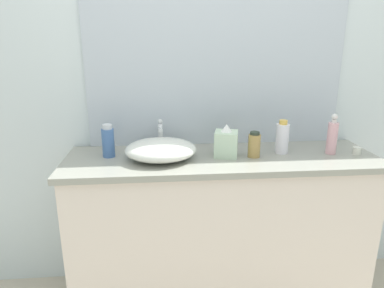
{
  "coord_description": "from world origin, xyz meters",
  "views": [
    {
      "loc": [
        -0.23,
        -1.34,
        1.51
      ],
      "look_at": [
        -0.08,
        0.42,
        0.98
      ],
      "focal_mm": 32.68,
      "sensor_mm": 36.0,
      "label": 1
    }
  ],
  "objects_px": {
    "candle_jar": "(357,151)",
    "tissue_box": "(226,142)",
    "perfume_bottle": "(254,145)",
    "sink_basin": "(161,150)",
    "soap_dispenser": "(332,137)",
    "lotion_bottle": "(282,138)",
    "spray_can": "(108,142)"
  },
  "relations": [
    {
      "from": "lotion_bottle",
      "to": "tissue_box",
      "type": "relative_size",
      "value": 1.05
    },
    {
      "from": "soap_dispenser",
      "to": "lotion_bottle",
      "type": "relative_size",
      "value": 1.21
    },
    {
      "from": "spray_can",
      "to": "tissue_box",
      "type": "relative_size",
      "value": 1.01
    },
    {
      "from": "tissue_box",
      "to": "lotion_bottle",
      "type": "bearing_deg",
      "value": 5.21
    },
    {
      "from": "spray_can",
      "to": "candle_jar",
      "type": "distance_m",
      "value": 1.36
    },
    {
      "from": "lotion_bottle",
      "to": "perfume_bottle",
      "type": "height_order",
      "value": "lotion_bottle"
    },
    {
      "from": "soap_dispenser",
      "to": "spray_can",
      "type": "bearing_deg",
      "value": 177.5
    },
    {
      "from": "sink_basin",
      "to": "candle_jar",
      "type": "distance_m",
      "value": 1.08
    },
    {
      "from": "sink_basin",
      "to": "soap_dispenser",
      "type": "bearing_deg",
      "value": 0.75
    },
    {
      "from": "sink_basin",
      "to": "perfume_bottle",
      "type": "xyz_separation_m",
      "value": [
        0.5,
        -0.01,
        0.01
      ]
    },
    {
      "from": "spray_can",
      "to": "candle_jar",
      "type": "bearing_deg",
      "value": -3.24
    },
    {
      "from": "lotion_bottle",
      "to": "candle_jar",
      "type": "xyz_separation_m",
      "value": [
        0.41,
        -0.06,
        -0.07
      ]
    },
    {
      "from": "soap_dispenser",
      "to": "tissue_box",
      "type": "bearing_deg",
      "value": 179.28
    },
    {
      "from": "perfume_bottle",
      "to": "tissue_box",
      "type": "bearing_deg",
      "value": 169.77
    },
    {
      "from": "soap_dispenser",
      "to": "perfume_bottle",
      "type": "relative_size",
      "value": 1.61
    },
    {
      "from": "sink_basin",
      "to": "tissue_box",
      "type": "relative_size",
      "value": 2.13
    },
    {
      "from": "lotion_bottle",
      "to": "spray_can",
      "type": "distance_m",
      "value": 0.95
    },
    {
      "from": "perfume_bottle",
      "to": "tissue_box",
      "type": "relative_size",
      "value": 0.79
    },
    {
      "from": "perfume_bottle",
      "to": "candle_jar",
      "type": "distance_m",
      "value": 0.58
    },
    {
      "from": "soap_dispenser",
      "to": "perfume_bottle",
      "type": "distance_m",
      "value": 0.44
    },
    {
      "from": "sink_basin",
      "to": "lotion_bottle",
      "type": "height_order",
      "value": "lotion_bottle"
    },
    {
      "from": "tissue_box",
      "to": "candle_jar",
      "type": "relative_size",
      "value": 3.87
    },
    {
      "from": "sink_basin",
      "to": "tissue_box",
      "type": "height_order",
      "value": "tissue_box"
    },
    {
      "from": "spray_can",
      "to": "candle_jar",
      "type": "height_order",
      "value": "spray_can"
    },
    {
      "from": "spray_can",
      "to": "sink_basin",
      "type": "bearing_deg",
      "value": -13.19
    },
    {
      "from": "candle_jar",
      "to": "tissue_box",
      "type": "bearing_deg",
      "value": 177.56
    },
    {
      "from": "sink_basin",
      "to": "lotion_bottle",
      "type": "distance_m",
      "value": 0.67
    },
    {
      "from": "tissue_box",
      "to": "spray_can",
      "type": "bearing_deg",
      "value": 175.84
    },
    {
      "from": "spray_can",
      "to": "soap_dispenser",
      "type": "bearing_deg",
      "value": -2.5
    },
    {
      "from": "sink_basin",
      "to": "perfume_bottle",
      "type": "bearing_deg",
      "value": -0.79
    },
    {
      "from": "perfume_bottle",
      "to": "candle_jar",
      "type": "relative_size",
      "value": 3.05
    },
    {
      "from": "perfume_bottle",
      "to": "tissue_box",
      "type": "height_order",
      "value": "tissue_box"
    }
  ]
}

